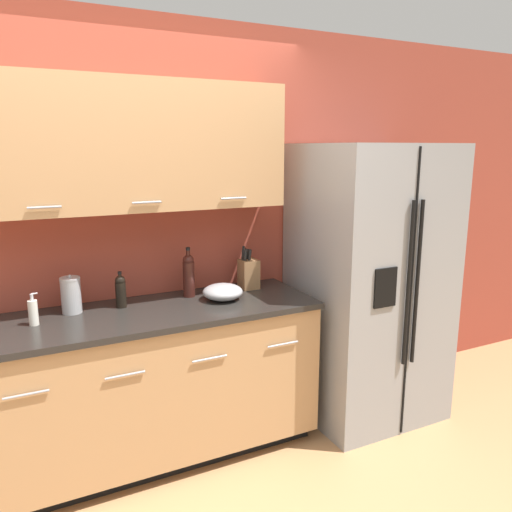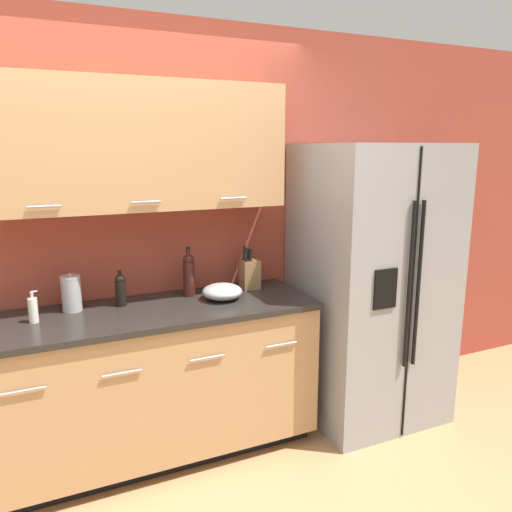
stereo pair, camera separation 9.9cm
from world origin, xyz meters
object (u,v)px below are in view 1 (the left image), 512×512
(soap_dispenser, at_px, (33,312))
(steel_canister, at_px, (71,295))
(refrigerator, at_px, (368,283))
(knife_block, at_px, (249,273))
(mixing_bowl, at_px, (223,292))
(oil_bottle, at_px, (121,291))
(wine_bottle, at_px, (189,274))

(soap_dispenser, relative_size, steel_canister, 0.79)
(refrigerator, distance_m, knife_block, 0.83)
(mixing_bowl, bearing_deg, soap_dispenser, 178.81)
(knife_block, relative_size, soap_dispenser, 1.64)
(knife_block, height_order, oil_bottle, knife_block)
(wine_bottle, bearing_deg, oil_bottle, -175.72)
(refrigerator, bearing_deg, wine_bottle, 168.50)
(steel_canister, bearing_deg, oil_bottle, -4.57)
(refrigerator, distance_m, wine_bottle, 1.23)
(wine_bottle, relative_size, steel_canister, 1.42)
(knife_block, height_order, mixing_bowl, knife_block)
(oil_bottle, height_order, mixing_bowl, oil_bottle)
(oil_bottle, xyz_separation_m, mixing_bowl, (0.58, -0.12, -0.05))
(steel_canister, relative_size, mixing_bowl, 0.90)
(steel_canister, bearing_deg, knife_block, 0.58)
(refrigerator, height_order, wine_bottle, refrigerator)
(soap_dispenser, relative_size, mixing_bowl, 0.71)
(knife_block, relative_size, oil_bottle, 1.33)
(wine_bottle, height_order, soap_dispenser, wine_bottle)
(oil_bottle, xyz_separation_m, steel_canister, (-0.27, 0.02, 0.00))
(refrigerator, xyz_separation_m, mixing_bowl, (-1.04, 0.09, 0.05))
(steel_canister, bearing_deg, soap_dispenser, -149.07)
(soap_dispenser, xyz_separation_m, oil_bottle, (0.47, 0.10, 0.03))
(refrigerator, xyz_separation_m, soap_dispenser, (-2.09, 0.11, 0.07))
(refrigerator, height_order, oil_bottle, refrigerator)
(knife_block, distance_m, wine_bottle, 0.41)
(wine_bottle, bearing_deg, soap_dispenser, -171.65)
(refrigerator, bearing_deg, soap_dispenser, 176.91)
(wine_bottle, relative_size, soap_dispenser, 1.80)
(soap_dispenser, height_order, steel_canister, steel_canister)
(soap_dispenser, bearing_deg, steel_canister, 30.93)
(soap_dispenser, bearing_deg, knife_block, 5.79)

